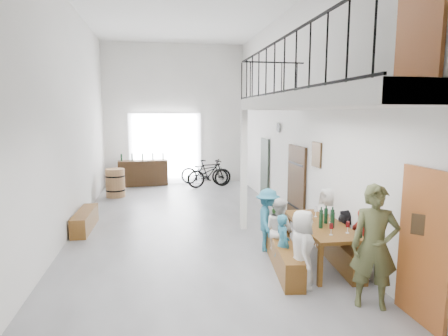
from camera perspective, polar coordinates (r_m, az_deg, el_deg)
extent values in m
plane|color=slate|center=(9.54, -5.40, -8.78)|extent=(12.00, 12.00, 0.00)
plane|color=white|center=(15.10, -7.50, 8.06)|extent=(5.50, 0.00, 5.50)
plane|color=white|center=(3.17, 3.27, 7.46)|extent=(5.50, 0.00, 5.50)
plane|color=white|center=(9.31, -22.91, 7.38)|extent=(0.00, 12.00, 12.00)
plane|color=white|center=(9.73, 10.88, 7.89)|extent=(0.00, 12.00, 12.00)
cube|color=white|center=(15.09, -8.91, 2.90)|extent=(2.80, 0.08, 2.80)
cube|color=#964C1F|center=(5.69, 28.16, -10.57)|extent=(0.06, 0.95, 2.10)
cube|color=#331F0E|center=(9.60, 10.96, -2.62)|extent=(0.06, 1.10, 2.00)
cube|color=#2A342B|center=(12.22, 6.23, -0.19)|extent=(0.06, 0.80, 2.00)
cube|color=#964C1F|center=(5.88, 27.76, 20.21)|extent=(0.06, 0.90, 1.95)
cube|color=#3A2917|center=(8.48, 13.92, 2.00)|extent=(0.04, 0.45, 0.55)
cylinder|color=white|center=(10.86, 8.35, 6.13)|extent=(0.04, 0.28, 0.28)
cube|color=white|center=(6.50, 14.94, 9.83)|extent=(1.50, 5.60, 0.25)
cube|color=black|center=(6.33, 8.95, 18.99)|extent=(0.03, 5.60, 0.03)
cube|color=black|center=(6.23, 8.78, 11.47)|extent=(0.03, 5.60, 0.03)
cube|color=black|center=(9.17, 7.53, 15.66)|extent=(1.50, 0.03, 0.03)
cube|color=white|center=(8.98, 3.02, -0.41)|extent=(0.14, 0.14, 2.88)
cube|color=brown|center=(7.20, 14.49, -8.39)|extent=(0.90, 2.05, 0.06)
cube|color=brown|center=(6.45, 14.44, -14.12)|extent=(0.07, 0.07, 0.73)
cube|color=brown|center=(6.73, 20.05, -13.39)|extent=(0.07, 0.07, 0.73)
cube|color=brown|center=(7.98, 9.66, -9.56)|extent=(0.07, 0.07, 0.73)
cube|color=brown|center=(8.21, 14.33, -9.19)|extent=(0.07, 0.07, 0.73)
cube|color=brown|center=(7.09, 8.96, -12.91)|extent=(0.63, 2.15, 0.49)
cube|color=brown|center=(7.55, 16.84, -11.85)|extent=(0.48, 2.10, 0.48)
cylinder|color=black|center=(7.05, 14.58, -7.03)|extent=(0.07, 0.07, 0.35)
cylinder|color=black|center=(7.17, 15.27, -6.79)|extent=(0.07, 0.07, 0.35)
cylinder|color=black|center=(6.86, 14.56, -7.44)|extent=(0.07, 0.07, 0.35)
cylinder|color=black|center=(6.94, 16.23, -7.33)|extent=(0.07, 0.07, 0.35)
cylinder|color=black|center=(7.10, 16.19, -6.97)|extent=(0.07, 0.07, 0.35)
cube|color=brown|center=(9.76, -20.42, -7.48)|extent=(0.40, 1.64, 0.46)
cylinder|color=#966845|center=(13.13, -16.24, -2.20)|extent=(0.64, 0.64, 0.96)
cylinder|color=black|center=(13.18, -16.19, -3.22)|extent=(0.65, 0.65, 0.05)
cylinder|color=black|center=(13.09, -16.28, -1.17)|extent=(0.65, 0.65, 0.05)
cube|color=#331F0E|center=(14.93, -12.24, -0.75)|extent=(1.91, 0.68, 0.99)
cylinder|color=black|center=(14.81, -15.35, 1.55)|extent=(0.06, 0.06, 0.28)
cylinder|color=black|center=(14.79, -13.83, 1.60)|extent=(0.06, 0.06, 0.28)
cylinder|color=black|center=(14.83, -12.31, 1.67)|extent=(0.06, 0.06, 0.28)
cylinder|color=black|center=(14.86, -10.79, 1.73)|extent=(0.06, 0.06, 0.28)
cylinder|color=black|center=(14.88, -9.28, 1.77)|extent=(0.06, 0.06, 0.28)
imported|color=silver|center=(6.27, 11.79, -11.98)|extent=(0.56, 0.71, 1.28)
imported|color=#286D88|center=(6.79, 8.93, -11.31)|extent=(0.27, 0.40, 1.06)
imported|color=silver|center=(7.27, 8.43, -9.27)|extent=(0.67, 0.73, 1.23)
imported|color=#286D88|center=(7.75, 6.65, -7.85)|extent=(0.68, 0.93, 1.29)
imported|color=red|center=(7.13, 20.23, -10.34)|extent=(0.36, 0.71, 1.16)
imported|color=black|center=(7.52, 17.97, -9.84)|extent=(0.57, 0.99, 1.02)
imported|color=silver|center=(8.10, 15.42, -7.42)|extent=(0.49, 0.68, 1.28)
imported|color=#484D2B|center=(5.89, 21.95, -11.05)|extent=(0.78, 0.67, 1.81)
imported|color=#1E491D|center=(10.35, 8.09, -6.10)|extent=(0.54, 0.51, 0.47)
imported|color=black|center=(14.81, -2.99, -0.59)|extent=(2.04, 1.35, 1.01)
imported|color=black|center=(14.25, -2.22, -0.83)|extent=(1.85, 0.89, 1.07)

